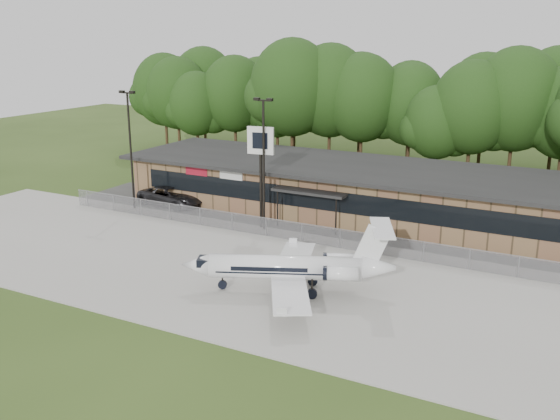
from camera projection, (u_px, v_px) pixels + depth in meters
The scene contains 11 objects.
ground at pixel (195, 328), 32.54m from camera, with size 160.00×160.00×0.00m, color #2F4418.
apron at pixel (268, 276), 39.34m from camera, with size 64.00×18.00×0.08m, color #9E9B93.
parking_lot at pixel (338, 228), 49.15m from camera, with size 50.00×9.00×0.06m, color #383835.
terminal at pixel (359, 190), 52.35m from camera, with size 41.00×11.65×4.30m.
fence at pixel (314, 235), 45.11m from camera, with size 46.00×0.04×1.52m.
treeline at pixel (421, 105), 66.28m from camera, with size 72.00×12.00×15.00m, color #1A3410, non-canonical shape.
light_pole_left at pixel (130, 141), 53.00m from camera, with size 1.55×0.30×10.23m.
light_pole_mid at pixel (264, 155), 47.20m from camera, with size 1.55×0.30×10.23m.
business_jet at pixel (293, 268), 36.57m from camera, with size 12.44×11.10×4.29m.
suv at pixel (171, 196), 55.34m from camera, with size 2.92×6.33×1.76m, color #2C2C2E.
pole_sign at pixel (261, 151), 47.59m from camera, with size 2.12×0.54×8.03m.
Camera 1 is at (17.69, -24.16, 14.83)m, focal length 40.00 mm.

